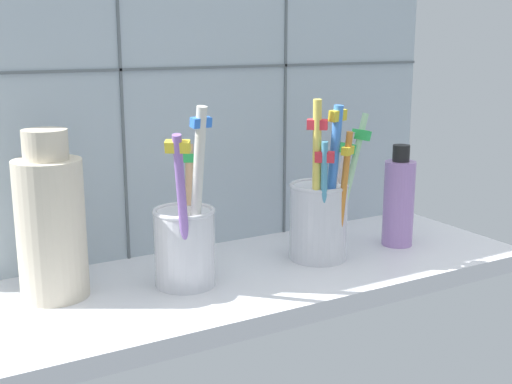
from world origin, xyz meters
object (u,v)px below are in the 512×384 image
(ceramic_vase, at_px, (51,223))
(soap_bottle, at_px, (399,201))
(toothbrush_cup_right, at_px, (321,214))
(toothbrush_cup_left, at_px, (186,240))

(ceramic_vase, height_order, soap_bottle, ceramic_vase)
(toothbrush_cup_right, relative_size, soap_bottle, 1.51)
(toothbrush_cup_left, relative_size, soap_bottle, 1.52)
(toothbrush_cup_right, relative_size, ceramic_vase, 1.13)
(toothbrush_cup_right, bearing_deg, toothbrush_cup_left, 179.76)
(ceramic_vase, distance_m, soap_bottle, 0.41)
(toothbrush_cup_left, bearing_deg, soap_bottle, -0.52)
(toothbrush_cup_left, height_order, toothbrush_cup_right, toothbrush_cup_left)
(ceramic_vase, bearing_deg, soap_bottle, -5.87)
(toothbrush_cup_left, xyz_separation_m, toothbrush_cup_right, (0.17, -0.00, 0.01))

